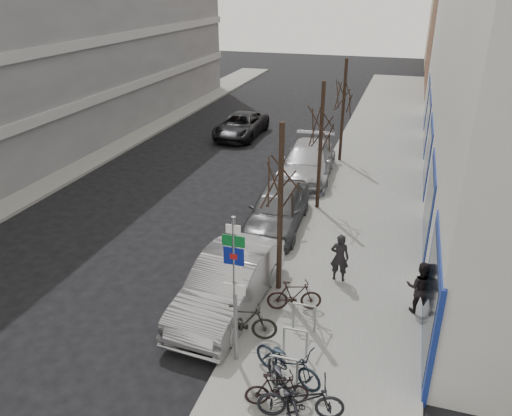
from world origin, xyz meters
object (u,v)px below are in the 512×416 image
Objects in this scene: bike_near_left at (283,382)px; bike_near_right at (277,389)px; bike_rack at (295,339)px; meter_mid at (300,203)px; pedestrian_far at (420,287)px; bike_far_inner at (294,295)px; bike_far_curb at (301,396)px; lane_car at (241,125)px; pedestrian_near at (340,257)px; meter_back at (324,160)px; tree_far at (345,87)px; bike_mid_inner at (244,322)px; highway_sign_pole at (235,283)px; tree_near at (281,170)px; parked_car_mid at (277,209)px; tree_mid at (322,116)px; meter_front at (261,273)px; bike_mid_curb at (288,359)px; parked_car_front at (228,284)px; parked_car_back at (308,162)px.

bike_near_left is 1.31× the size of bike_near_right.
bike_rack is 8.07m from meter_mid.
bike_near_left is at bearing 61.12° from pedestrian_far.
meter_mid reaches higher than bike_far_inner.
bike_far_curb is 0.37× the size of lane_car.
bike_near_right is 0.91× the size of pedestrian_near.
tree_far is at bearing 79.80° from meter_back.
bike_rack is at bearing -111.60° from bike_mid_inner.
bike_far_inner is (0.93, 2.53, -1.82)m from highway_sign_pole.
pedestrian_far is (3.00, 2.91, 0.32)m from bike_rack.
highway_sign_pole is 14.10m from meter_back.
meter_back is (-0.45, 10.50, -3.19)m from tree_near.
parked_car_mid is 0.96× the size of lane_car.
tree_mid is 1.00× the size of tree_far.
meter_front is at bearing -91.91° from tree_far.
meter_back is at bearing -11.29° from bike_far_inner.
highway_sign_pole is 2.57× the size of pedestrian_near.
bike_mid_curb is 1.18× the size of bike_far_inner.
bike_rack is 2.03m from bike_far_curb.
meter_back is 0.24× the size of parked_car_front.
tree_near and tree_mid have the same top height.
bike_far_inner is (-0.47, 1.92, -0.02)m from bike_rack.
meter_back is 0.66× the size of bike_far_curb.
bike_rack is 2.88m from parked_car_front.
bike_rack is 3.98m from pedestrian_near.
highway_sign_pole is at bearing 31.49° from bike_near_right.
tree_near is at bearing 40.19° from bike_mid_curb.
lane_car is at bearing 112.27° from parked_car_mid.
meter_front is 0.25× the size of parked_car_mid.
bike_near_right is at bearing -90.57° from bike_rack.
meter_mid is (-0.45, -1.50, -3.19)m from tree_mid.
tree_mid is 3.39× the size of bike_far_inner.
meter_back is at bearing 22.16° from parked_car_back.
tree_far is at bearing 26.45° from bike_mid_curb.
meter_mid is at bearing -106.70° from tree_mid.
bike_mid_inner is at bearing 63.04° from pedestrian_near.
parked_car_mid is at bearing -63.73° from lane_car.
highway_sign_pole is at bearing -61.78° from parked_car_front.
meter_back is at bearing 96.42° from tree_mid.
tree_near is (0.20, 3.51, 1.65)m from highway_sign_pole.
parked_car_mid reaches higher than bike_near_right.
lane_car is at bearing 128.99° from parked_car_back.
parked_car_front is at bearing -92.73° from parked_car_mid.
pedestrian_far is at bearing -91.22° from bike_far_inner.
parked_car_front reaches higher than meter_front.
tree_far reaches higher than bike_near_right.
pedestrian_near is at bearing 50.67° from bike_near_left.
meter_back is at bearing 90.13° from parked_car_front.
tree_far is 3.01× the size of bike_mid_inner.
parked_car_back is 3.61× the size of pedestrian_near.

